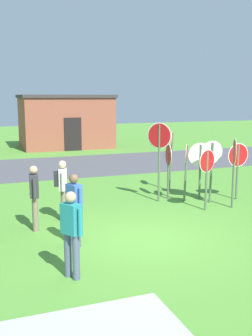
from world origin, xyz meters
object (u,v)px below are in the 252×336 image
at_px(stop_sign_leaning_left, 238,161).
at_px(person_on_left, 34,194).
at_px(stop_sign_rear_left, 200,161).
at_px(stop_sign_tallest, 168,162).
at_px(stop_sign_nearest, 212,161).
at_px(stop_sign_leaning_right, 207,170).
at_px(stop_sign_low_front, 171,151).
at_px(person_in_teal, 71,230).
at_px(stop_sign_far_back, 159,147).
at_px(person_near_signs, 74,206).
at_px(stop_sign_rear_right, 186,164).
at_px(stop_sign_center_cluster, 234,161).
at_px(person_in_dark_shirt, 62,186).

height_order(stop_sign_leaning_left, person_on_left, stop_sign_leaning_left).
height_order(stop_sign_rear_left, stop_sign_tallest, stop_sign_rear_left).
bearing_deg(person_on_left, stop_sign_nearest, 7.47).
relative_size(stop_sign_rear_left, stop_sign_leaning_right, 1.02).
relative_size(stop_sign_low_front, person_in_teal, 1.29).
distance_m(stop_sign_low_front, stop_sign_nearest, 2.05).
xyz_separation_m(stop_sign_tallest, stop_sign_far_back, (-0.44, -0.21, 0.54)).
bearing_deg(stop_sign_leaning_right, stop_sign_leaning_left, 25.00).
relative_size(stop_sign_rear_left, stop_sign_far_back, 0.73).
height_order(stop_sign_far_back, stop_sign_nearest, stop_sign_far_back).
relative_size(stop_sign_low_front, stop_sign_far_back, 0.84).
distance_m(stop_sign_low_front, stop_sign_far_back, 1.68).
height_order(stop_sign_far_back, stop_sign_leaning_left, stop_sign_far_back).
bearing_deg(person_near_signs, stop_sign_nearest, 23.70).
bearing_deg(person_on_left, stop_sign_far_back, 19.66).
bearing_deg(stop_sign_rear_right, stop_sign_center_cluster, -47.53).
relative_size(stop_sign_low_front, stop_sign_leaning_left, 1.15).
bearing_deg(stop_sign_nearest, person_near_signs, -156.30).
relative_size(stop_sign_center_cluster, stop_sign_far_back, 0.83).
relative_size(stop_sign_rear_left, stop_sign_nearest, 0.94).
bearing_deg(stop_sign_rear_left, stop_sign_leaning_right, -113.27).
bearing_deg(stop_sign_far_back, stop_sign_center_cluster, -39.86).
distance_m(stop_sign_rear_right, stop_sign_rear_left, 0.70).
xyz_separation_m(stop_sign_rear_right, person_near_signs, (-4.32, -2.58, -0.32)).
bearing_deg(person_on_left, stop_sign_leaning_left, 6.93).
relative_size(stop_sign_rear_right, stop_sign_rear_left, 1.01).
bearing_deg(stop_sign_low_front, stop_sign_rear_left, -75.13).
distance_m(stop_sign_tallest, stop_sign_nearest, 1.43).
xyz_separation_m(stop_sign_rear_left, stop_sign_nearest, (0.05, -0.60, 0.09)).
height_order(stop_sign_far_back, person_in_teal, stop_sign_far_back).
bearing_deg(stop_sign_rear_left, person_in_teal, -140.74).
distance_m(stop_sign_rear_right, stop_sign_tallest, 0.68).
distance_m(person_on_left, person_in_teal, 3.10).
bearing_deg(stop_sign_far_back, person_in_teal, -130.93).
bearing_deg(stop_sign_nearest, stop_sign_leaning_right, -130.81).
distance_m(stop_sign_rear_left, person_near_signs, 5.73).
height_order(stop_sign_rear_left, stop_sign_far_back, stop_sign_far_back).
height_order(stop_sign_leaning_left, stop_sign_leaning_right, stop_sign_leaning_left).
relative_size(stop_sign_far_back, person_near_signs, 1.53).
relative_size(stop_sign_rear_left, stop_sign_center_cluster, 0.88).
bearing_deg(stop_sign_leaning_right, stop_sign_center_cluster, -2.68).
distance_m(stop_sign_tallest, person_near_signs, 5.11).
xyz_separation_m(stop_sign_center_cluster, person_in_teal, (-5.80, -3.09, -0.52)).
distance_m(stop_sign_low_front, person_on_left, 6.00).
bearing_deg(stop_sign_leaning_left, stop_sign_far_back, 165.00).
bearing_deg(person_in_dark_shirt, stop_sign_low_front, 26.24).
relative_size(stop_sign_center_cluster, stop_sign_leaning_right, 1.16).
height_order(stop_sign_center_cluster, person_on_left, stop_sign_center_cluster).
xyz_separation_m(stop_sign_rear_left, stop_sign_center_cluster, (0.36, -1.35, 0.18)).
relative_size(person_in_teal, person_in_dark_shirt, 1.00).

